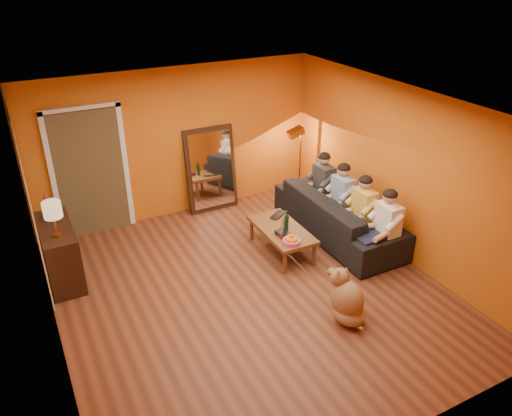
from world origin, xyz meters
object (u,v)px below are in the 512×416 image
table_lamp (54,219)px  vase (51,213)px  coffee_table (281,240)px  person_mid_right (342,198)px  person_mid_left (363,212)px  mirror_frame (211,169)px  sofa (338,215)px  tumbler (285,221)px  person_far_right (323,186)px  laptop (281,216)px  person_far_left (387,227)px  floor_lamp (300,166)px  sideboard (60,253)px  dog (348,296)px  wine_bottle (287,220)px

table_lamp → vase: (0.00, 0.55, -0.17)m
coffee_table → person_mid_right: (1.22, 0.13, 0.40)m
person_mid_left → mirror_frame: bearing=124.0°
sofa → person_mid_right: person_mid_right is taller
person_mid_left → tumbler: (-1.10, 0.54, -0.14)m
table_lamp → sofa: size_ratio=0.20×
person_far_right → coffee_table: bearing=-150.9°
person_mid_left → laptop: (-1.04, 0.77, -0.18)m
person_mid_right → table_lamp: bearing=174.6°
person_far_left → sofa: bearing=97.4°
sofa → tumbler: bearing=84.7°
mirror_frame → floor_lamp: bearing=-18.4°
sofa → sideboard: bearing=79.1°
person_far_right → sofa: bearing=-101.3°
sideboard → tumbler: (3.27, -0.72, 0.04)m
floor_lamp → person_far_right: bearing=-82.1°
dog → person_mid_right: size_ratio=0.59×
person_far_left → wine_bottle: (-1.17, 0.92, -0.03)m
coffee_table → laptop: (0.18, 0.35, 0.22)m
floor_lamp → dog: (-1.27, -3.20, -0.36)m
vase → laptop: bearing=-12.6°
sideboard → floor_lamp: (4.34, 0.56, 0.29)m
sideboard → wine_bottle: (3.20, -0.89, 0.15)m
sofa → floor_lamp: 1.43m
mirror_frame → floor_lamp: mirror_frame is taller
mirror_frame → floor_lamp: (1.55, -0.52, -0.04)m
laptop → dog: bearing=-129.8°
floor_lamp → mirror_frame: bearing=167.1°
person_mid_left → tumbler: bearing=153.9°
table_lamp → person_far_left: bearing=-19.1°
table_lamp → person_far_left: size_ratio=0.42×
person_mid_right → person_far_right: bearing=90.0°
sideboard → tumbler: 3.35m
laptop → vase: bearing=134.6°
sofa → coffee_table: bearing=91.6°
person_far_left → person_mid_left: bearing=90.0°
coffee_table → wine_bottle: wine_bottle is taller
sofa → person_mid_right: 0.29m
sofa → laptop: 0.97m
person_far_right → laptop: person_far_right is taller
sofa → person_far_left: size_ratio=2.07×
sideboard → person_mid_right: person_mid_right is taller
sideboard → dog: sideboard is taller
floor_lamp → person_far_right: 0.74m
coffee_table → person_mid_right: bearing=6.8°
table_lamp → sofa: 4.33m
mirror_frame → sofa: mirror_frame is taller
floor_lamp → laptop: floor_lamp is taller
person_far_left → laptop: (-1.04, 1.32, -0.18)m
person_mid_left → laptop: bearing=143.5°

